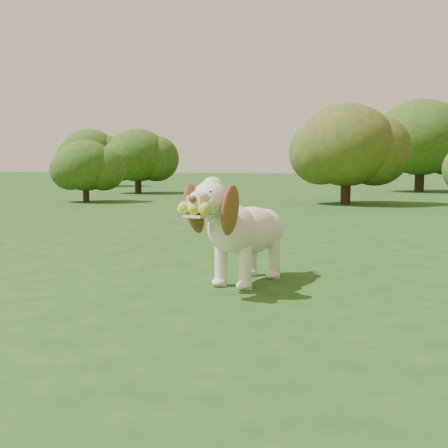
% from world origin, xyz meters
% --- Properties ---
extents(ground, '(80.00, 80.00, 0.00)m').
position_xyz_m(ground, '(0.00, 0.00, 0.00)').
color(ground, '#173F12').
rests_on(ground, ground).
extents(dog, '(0.48, 1.02, 0.67)m').
position_xyz_m(dog, '(-0.43, 0.44, 0.36)').
color(dog, silver).
rests_on(dog, ground).
extents(shrub_a, '(1.16, 1.16, 1.20)m').
position_xyz_m(shrub_a, '(-5.57, 6.57, 0.71)').
color(shrub_a, '#382314').
rests_on(shrub_a, ground).
extents(shrub_e, '(1.56, 1.56, 1.61)m').
position_xyz_m(shrub_e, '(-6.18, 9.82, 0.95)').
color(shrub_e, '#382314').
rests_on(shrub_e, ground).
extents(shrub_b, '(1.77, 1.77, 1.84)m').
position_xyz_m(shrub_b, '(-0.74, 7.66, 1.08)').
color(shrub_b, '#382314').
rests_on(shrub_b, ground).
extents(shrub_i, '(2.34, 2.34, 2.43)m').
position_xyz_m(shrub_i, '(0.50, 12.98, 1.43)').
color(shrub_i, '#382314').
rests_on(shrub_i, ground).
extents(shrub_g, '(1.81, 1.81, 1.88)m').
position_xyz_m(shrub_g, '(-9.78, 13.20, 1.10)').
color(shrub_g, '#382314').
rests_on(shrub_g, ground).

